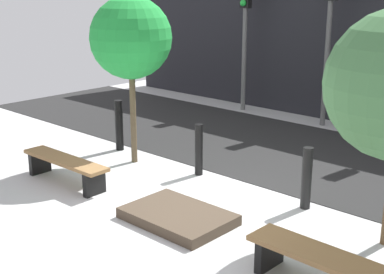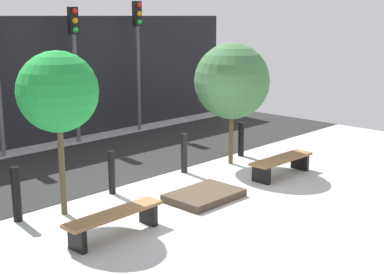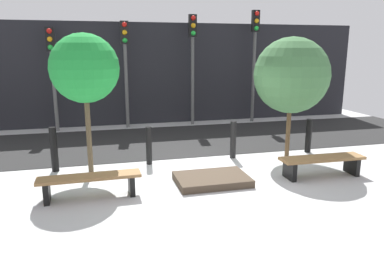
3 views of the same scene
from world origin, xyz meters
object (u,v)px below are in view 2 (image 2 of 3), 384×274
object	(u,v)px
bollard_far_left	(16,194)
traffic_light_east	(138,43)
bench_left	(115,219)
traffic_light_mid_east	(75,51)
tree_behind_right_bench	(232,81)
bollard_center	(184,153)
bollard_left	(112,172)
bollard_right	(241,139)
bench_right	(282,162)
planter_bed	(204,195)
tree_behind_left_bench	(58,92)

from	to	relation	value
bollard_far_left	traffic_light_east	size ratio (longest dim) A/B	0.25
bench_left	traffic_light_mid_east	size ratio (longest dim) A/B	0.48
tree_behind_right_bench	traffic_light_east	world-z (taller)	traffic_light_east
bollard_center	traffic_light_east	world-z (taller)	traffic_light_east
traffic_light_mid_east	traffic_light_east	distance (m)	2.42
bollard_left	bollard_center	bearing A→B (deg)	0.00
bench_left	bollard_center	world-z (taller)	bollard_center
bollard_right	traffic_light_mid_east	distance (m)	5.53
bollard_left	bollard_right	bearing A→B (deg)	0.00
tree_behind_right_bench	bollard_left	xyz separation A→B (m)	(-3.58, 0.30, -1.66)
bollard_left	bench_right	bearing A→B (deg)	-27.54
bench_left	tree_behind_right_bench	size ratio (longest dim) A/B	0.63
bench_right	tree_behind_right_bench	world-z (taller)	tree_behind_right_bench
bench_left	bollard_far_left	size ratio (longest dim) A/B	1.84
bench_left	bench_right	xyz separation A→B (m)	(4.97, 0.00, 0.00)
planter_bed	bollard_right	world-z (taller)	bollard_right
tree_behind_left_bench	traffic_light_east	xyz separation A→B (m)	(6.11, 4.90, 0.50)
bench_left	tree_behind_left_bench	distance (m)	2.56
tree_behind_left_bench	tree_behind_right_bench	world-z (taller)	tree_behind_left_bench
bench_right	bollard_right	xyz separation A→B (m)	(0.80, 1.87, 0.13)
bollard_right	tree_behind_left_bench	bearing A→B (deg)	-176.98
bench_left	planter_bed	distance (m)	2.51
tree_behind_left_bench	bollard_center	size ratio (longest dim) A/B	3.22
tree_behind_left_bench	traffic_light_east	world-z (taller)	traffic_light_east
bench_right	tree_behind_left_bench	bearing A→B (deg)	163.70
tree_behind_right_bench	bollard_right	world-z (taller)	tree_behind_right_bench
tree_behind_left_bench	bollard_left	distance (m)	2.36
bollard_far_left	traffic_light_mid_east	size ratio (longest dim) A/B	0.26
bollard_far_left	bollard_right	distance (m)	6.57
bollard_center	traffic_light_mid_east	xyz separation A→B (m)	(0.11, 4.60, 2.24)
bollard_far_left	traffic_light_east	xyz separation A→B (m)	(6.91, 4.60, 2.33)
bollard_far_left	bollard_center	world-z (taller)	bollard_far_left
bollard_left	traffic_light_mid_east	bearing A→B (deg)	63.37
planter_bed	traffic_light_mid_east	world-z (taller)	traffic_light_mid_east
planter_bed	bollard_center	world-z (taller)	bollard_center
bollard_left	bollard_right	size ratio (longest dim) A/B	1.01
planter_bed	bollard_left	world-z (taller)	bollard_left
planter_bed	tree_behind_left_bench	xyz separation A→B (m)	(-2.49, 1.36, 2.28)
bench_right	bollard_left	bearing A→B (deg)	153.60
bollard_far_left	bench_right	bearing A→B (deg)	-17.93
tree_behind_right_bench	traffic_light_east	distance (m)	5.08
bollard_left	traffic_light_east	bearing A→B (deg)	44.22
bollard_far_left	traffic_light_east	bearing A→B (deg)	33.62
bollard_right	traffic_light_east	distance (m)	5.19
traffic_light_east	bench_left	bearing A→B (deg)	-133.40
tree_behind_right_bench	bollard_far_left	xyz separation A→B (m)	(-5.77, 0.30, -1.60)
planter_bed	traffic_light_east	distance (m)	7.75
bollard_center	bollard_right	world-z (taller)	bollard_center
bollard_left	traffic_light_mid_east	world-z (taller)	traffic_light_mid_east
bollard_center	traffic_light_east	size ratio (longest dim) A/B	0.23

